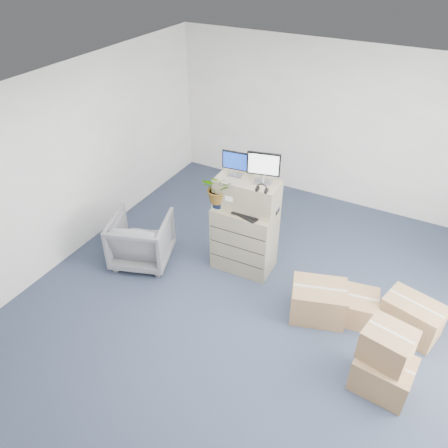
% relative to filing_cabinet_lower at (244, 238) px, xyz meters
% --- Properties ---
extents(ground, '(7.00, 7.00, 0.00)m').
position_rel_filing_cabinet_lower_xyz_m(ground, '(0.50, -0.96, -0.51)').
color(ground, '#233140').
rests_on(ground, ground).
extents(wall_back, '(6.00, 0.02, 2.80)m').
position_rel_filing_cabinet_lower_xyz_m(wall_back, '(0.50, 2.55, 0.89)').
color(wall_back, silver).
rests_on(wall_back, ground).
extents(filing_cabinet_lower, '(0.89, 0.56, 1.02)m').
position_rel_filing_cabinet_lower_xyz_m(filing_cabinet_lower, '(0.00, 0.00, 0.00)').
color(filing_cabinet_lower, gray).
rests_on(filing_cabinet_lower, ground).
extents(filing_cabinet_upper, '(0.89, 0.47, 0.44)m').
position_rel_filing_cabinet_lower_xyz_m(filing_cabinet_upper, '(-0.00, 0.05, 0.73)').
color(filing_cabinet_upper, gray).
rests_on(filing_cabinet_upper, filing_cabinet_lower).
extents(monitor_left, '(0.37, 0.16, 0.36)m').
position_rel_filing_cabinet_lower_xyz_m(monitor_left, '(-0.21, 0.08, 1.15)').
color(monitor_left, '#99999E').
rests_on(monitor_left, filing_cabinet_upper).
extents(monitor_right, '(0.44, 0.22, 0.43)m').
position_rel_filing_cabinet_lower_xyz_m(monitor_right, '(0.20, 0.08, 1.19)').
color(monitor_right, '#99999E').
rests_on(monitor_right, filing_cabinet_upper).
extents(headphones, '(0.15, 0.02, 0.15)m').
position_rel_filing_cabinet_lower_xyz_m(headphones, '(0.28, -0.13, 0.98)').
color(headphones, black).
rests_on(headphones, filing_cabinet_upper).
extents(keyboard, '(0.46, 0.29, 0.02)m').
position_rel_filing_cabinet_lower_xyz_m(keyboard, '(0.06, -0.13, 0.52)').
color(keyboard, black).
rests_on(keyboard, filing_cabinet_lower).
extents(mouse, '(0.10, 0.07, 0.03)m').
position_rel_filing_cabinet_lower_xyz_m(mouse, '(0.36, -0.06, 0.53)').
color(mouse, silver).
rests_on(mouse, filing_cabinet_lower).
extents(water_bottle, '(0.08, 0.08, 0.27)m').
position_rel_filing_cabinet_lower_xyz_m(water_bottle, '(0.03, 0.08, 0.64)').
color(water_bottle, gray).
rests_on(water_bottle, filing_cabinet_lower).
extents(phone_dock, '(0.07, 0.06, 0.14)m').
position_rel_filing_cabinet_lower_xyz_m(phone_dock, '(-0.02, 0.02, 0.56)').
color(phone_dock, silver).
rests_on(phone_dock, filing_cabinet_lower).
extents(external_drive, '(0.21, 0.17, 0.06)m').
position_rel_filing_cabinet_lower_xyz_m(external_drive, '(0.34, 0.12, 0.54)').
color(external_drive, black).
rests_on(external_drive, filing_cabinet_lower).
extents(tissue_box, '(0.26, 0.17, 0.09)m').
position_rel_filing_cabinet_lower_xyz_m(tissue_box, '(0.31, 0.10, 0.61)').
color(tissue_box, '#3F83D7').
rests_on(tissue_box, external_drive).
extents(potted_plant, '(0.46, 0.49, 0.44)m').
position_rel_filing_cabinet_lower_xyz_m(potted_plant, '(-0.36, -0.13, 0.76)').
color(potted_plant, '#8DAB8A').
rests_on(potted_plant, filing_cabinet_lower).
extents(office_chair, '(1.04, 1.01, 0.86)m').
position_rel_filing_cabinet_lower_xyz_m(office_chair, '(-1.41, -0.61, -0.08)').
color(office_chair, slate).
rests_on(office_chair, ground).
extents(cardboard_boxes, '(1.92, 1.57, 0.82)m').
position_rel_filing_cabinet_lower_xyz_m(cardboard_boxes, '(1.95, -0.58, -0.23)').
color(cardboard_boxes, '#8A5F42').
rests_on(cardboard_boxes, ground).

